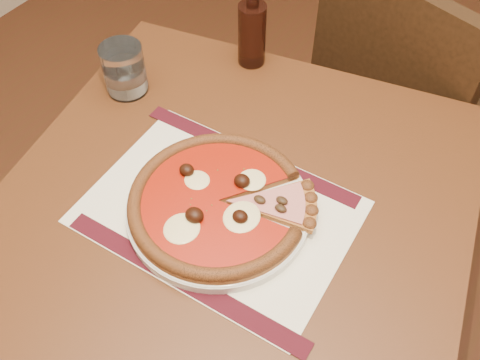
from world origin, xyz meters
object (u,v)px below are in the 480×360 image
at_px(water_glass, 124,69).
at_px(plate, 219,208).
at_px(pizza, 218,201).
at_px(bottle, 252,31).
at_px(table, 234,230).
at_px(chair_far, 399,104).

bearing_deg(water_glass, plate, -24.64).
distance_m(pizza, bottle, 0.41).
relative_size(water_glass, bottle, 0.53).
bearing_deg(table, chair_far, 81.55).
height_order(chair_far, pizza, chair_far).
distance_m(plate, bottle, 0.41).
bearing_deg(water_glass, chair_far, 50.52).
bearing_deg(plate, bottle, 114.74).
distance_m(chair_far, bottle, 0.52).
xyz_separation_m(chair_far, pizza, (-0.10, -0.68, 0.26)).
height_order(table, chair_far, chair_far).
height_order(chair_far, water_glass, chair_far).
bearing_deg(bottle, chair_far, 49.03).
bearing_deg(chair_far, pizza, 97.68).
xyz_separation_m(plate, pizza, (0.00, 0.00, 0.02)).
height_order(table, water_glass, water_glass).
relative_size(table, bottle, 4.81).
xyz_separation_m(water_glass, bottle, (0.16, 0.22, 0.03)).
height_order(water_glass, bottle, bottle).
height_order(chair_far, plate, chair_far).
distance_m(plate, pizza, 0.02).
relative_size(pizza, bottle, 1.54).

